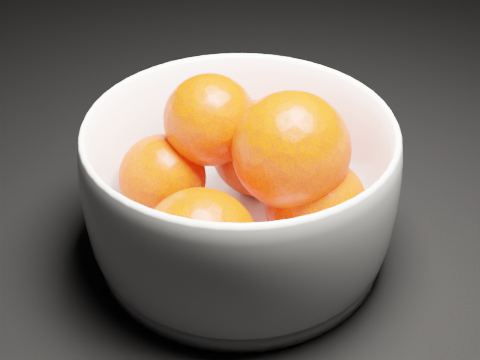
{
  "coord_description": "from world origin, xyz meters",
  "views": [
    {
      "loc": [
        0.24,
        -0.65,
        0.36
      ],
      "look_at": [
        0.25,
        -0.25,
        0.06
      ],
      "focal_mm": 50.0,
      "sensor_mm": 36.0,
      "label": 1
    }
  ],
  "objects": [
    {
      "name": "ground",
      "position": [
        0.0,
        0.0,
        0.0
      ],
      "size": [
        3.0,
        3.0,
        0.0
      ],
      "primitive_type": "cube",
      "color": "black",
      "rests_on": "ground"
    },
    {
      "name": "bowl",
      "position": [
        0.25,
        -0.25,
        0.06
      ],
      "size": [
        0.23,
        0.23,
        0.11
      ],
      "rotation": [
        0.0,
        0.0,
        0.34
      ],
      "color": "white",
      "rests_on": "ground"
    },
    {
      "name": "orange_pile",
      "position": [
        0.25,
        -0.25,
        0.07
      ],
      "size": [
        0.19,
        0.2,
        0.13
      ],
      "color": "#FF2800",
      "rests_on": "bowl"
    }
  ]
}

